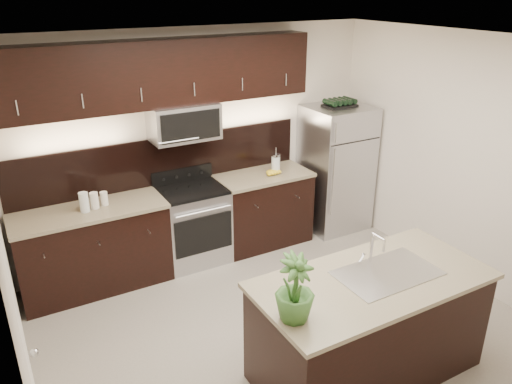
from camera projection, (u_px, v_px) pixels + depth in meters
ground at (286, 329)px, 4.88m from camera, size 4.50×4.50×0.00m
room_walls at (282, 170)px, 4.14m from camera, size 4.52×4.02×2.71m
counter_run at (177, 228)px, 5.85m from camera, size 3.51×0.65×0.94m
upper_fixtures at (165, 83)px, 5.33m from camera, size 3.49×0.40×1.66m
island at (368, 326)px, 4.19m from camera, size 1.96×0.96×0.94m
sink_faucet at (387, 271)px, 4.08m from camera, size 0.84×0.50×0.28m
refrigerator at (335, 168)px, 6.68m from camera, size 0.81×0.73×1.67m
wine_rack at (340, 103)px, 6.34m from camera, size 0.41×0.26×0.10m
plant at (295, 288)px, 3.43m from camera, size 0.35×0.35×0.50m
canisters at (92, 201)px, 5.20m from camera, size 0.30×0.16×0.21m
french_press at (276, 164)px, 6.18m from camera, size 0.11×0.11×0.32m
bananas at (269, 173)px, 6.14m from camera, size 0.22×0.17×0.06m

